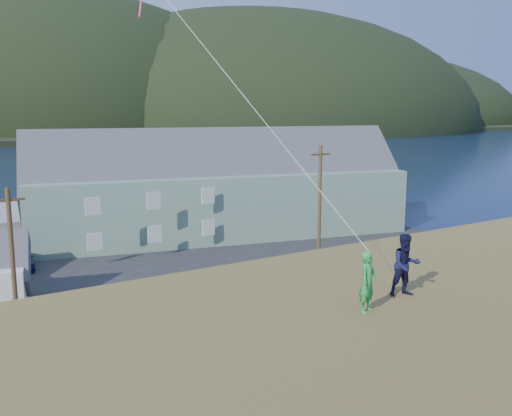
# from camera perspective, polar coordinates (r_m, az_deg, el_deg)

# --- Properties ---
(ground) EXTENTS (900.00, 900.00, 0.00)m
(ground) POSITION_cam_1_polar(r_m,az_deg,el_deg) (32.39, -14.41, -12.81)
(ground) COLOR #0A1638
(ground) RESTS_ON ground
(grass_strip) EXTENTS (110.00, 8.00, 0.10)m
(grass_strip) POSITION_cam_1_polar(r_m,az_deg,el_deg) (30.62, -13.21, -14.03)
(grass_strip) COLOR #4C3D19
(grass_strip) RESTS_ON ground
(waterfront_lot) EXTENTS (72.00, 36.00, 0.12)m
(waterfront_lot) POSITION_cam_1_polar(r_m,az_deg,el_deg) (48.06, -20.80, -5.56)
(waterfront_lot) COLOR #28282B
(waterfront_lot) RESTS_ON ground
(lodge) EXTENTS (37.46, 18.12, 12.70)m
(lodge) POSITION_cam_1_polar(r_m,az_deg,el_deg) (55.73, -3.65, 2.20)
(lodge) COLOR slate
(lodge) RESTS_ON waterfront_lot
(utility_poles) EXTENTS (35.53, 0.24, 9.78)m
(utility_poles) POSITION_cam_1_polar(r_m,az_deg,el_deg) (31.80, -19.30, -4.73)
(utility_poles) COLOR #47331E
(utility_poles) RESTS_ON waterfront_lot
(kite_flyer_green) EXTENTS (0.68, 0.57, 1.59)m
(kite_flyer_green) POSITION_cam_1_polar(r_m,az_deg,el_deg) (14.88, 11.11, -7.27)
(kite_flyer_green) COLOR green
(kite_flyer_green) RESTS_ON hillside
(kite_flyer_navy) EXTENTS (1.02, 0.90, 1.75)m
(kite_flyer_navy) POSITION_cam_1_polar(r_m,az_deg,el_deg) (16.37, 14.76, -5.54)
(kite_flyer_navy) COLOR #121434
(kite_flyer_navy) RESTS_ON hillside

